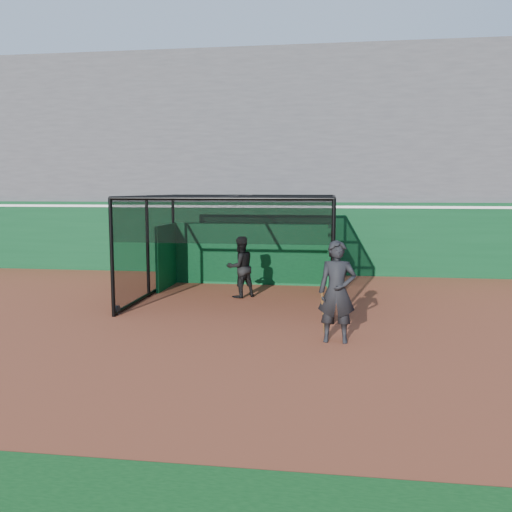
# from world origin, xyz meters

# --- Properties ---
(ground) EXTENTS (120.00, 120.00, 0.00)m
(ground) POSITION_xyz_m (0.00, 0.00, 0.00)
(ground) COLOR brown
(ground) RESTS_ON ground
(outfield_wall) EXTENTS (50.00, 0.50, 2.50)m
(outfield_wall) POSITION_xyz_m (0.00, 8.50, 1.29)
(outfield_wall) COLOR #0B3D1C
(outfield_wall) RESTS_ON ground
(grandstand) EXTENTS (50.00, 7.85, 8.95)m
(grandstand) POSITION_xyz_m (0.00, 12.27, 4.48)
(grandstand) COLOR #4C4C4F
(grandstand) RESTS_ON ground
(batting_cage) EXTENTS (5.11, 4.95, 2.73)m
(batting_cage) POSITION_xyz_m (-0.37, 3.86, 1.36)
(batting_cage) COLOR black
(batting_cage) RESTS_ON ground
(batter) EXTENTS (1.03, 1.00, 1.67)m
(batter) POSITION_xyz_m (-0.35, 4.08, 0.83)
(batter) COLOR black
(batter) RESTS_ON ground
(on_deck_player) EXTENTS (0.73, 0.48, 1.97)m
(on_deck_player) POSITION_xyz_m (2.22, 0.01, 0.98)
(on_deck_player) COLOR black
(on_deck_player) RESTS_ON ground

